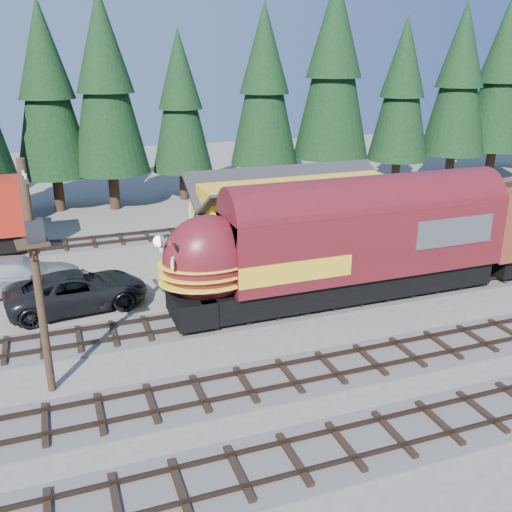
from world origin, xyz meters
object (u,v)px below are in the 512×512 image
object	(u,v)px
depot	(300,213)
pickup_truck_a	(78,291)
locomotive	(331,250)
utility_pole	(36,266)
pickup_truck_b	(18,275)

from	to	relation	value
depot	pickup_truck_a	world-z (taller)	depot
locomotive	utility_pole	bearing A→B (deg)	-164.91
locomotive	pickup_truck_a	size ratio (longest dim) A/B	2.63
depot	utility_pole	bearing A→B (deg)	-145.41
utility_pole	pickup_truck_b	distance (m)	11.31
utility_pole	locomotive	bearing A→B (deg)	7.73
locomotive	utility_pole	size ratio (longest dim) A/B	2.04
locomotive	pickup_truck_b	distance (m)	16.42
locomotive	pickup_truck_b	xyz separation A→B (m)	(-14.81, 6.85, -1.84)
depot	utility_pole	xyz separation A→B (m)	(-14.68, -10.13, 2.03)
utility_pole	pickup_truck_a	bearing A→B (deg)	71.35
depot	pickup_truck_b	distance (m)	16.17
pickup_truck_b	depot	bearing A→B (deg)	-88.84
depot	locomotive	bearing A→B (deg)	-100.71
locomotive	pickup_truck_a	xyz separation A→B (m)	(-12.00, 3.66, -1.86)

